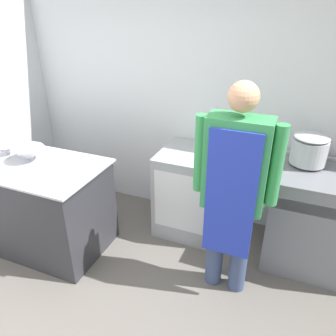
{
  "coord_description": "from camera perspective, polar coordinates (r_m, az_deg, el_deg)",
  "views": [
    {
      "loc": [
        1.04,
        -1.17,
        2.19
      ],
      "look_at": [
        0.12,
        1.06,
        0.96
      ],
      "focal_mm": 35.0,
      "sensor_mm": 36.0,
      "label": 1
    }
  ],
  "objects": [
    {
      "name": "fridge_unit",
      "position": [
        3.39,
        3.71,
        -4.1
      ],
      "size": [
        0.59,
        0.62,
        0.88
      ],
      "color": "#93999E",
      "rests_on": "ground_plane"
    },
    {
      "name": "mixing_bowl",
      "position": [
        3.26,
        -23.12,
        2.27
      ],
      "size": [
        0.29,
        0.29,
        0.13
      ],
      "color": "#B2B5BC",
      "rests_on": "prep_counter"
    },
    {
      "name": "stock_pot",
      "position": [
        3.04,
        23.43,
        3.09
      ],
      "size": [
        0.3,
        0.3,
        0.26
      ],
      "color": "#B2B5BC",
      "rests_on": "stove"
    },
    {
      "name": "person_cook",
      "position": [
        2.45,
        11.43,
        -2.82
      ],
      "size": [
        0.63,
        0.24,
        1.75
      ],
      "color": "#38476B",
      "rests_on": "ground_plane"
    },
    {
      "name": "wall_back",
      "position": [
        3.4,
        3.89,
        12.63
      ],
      "size": [
        8.0,
        0.05,
        2.7
      ],
      "color": "silver",
      "rests_on": "ground_plane"
    },
    {
      "name": "prep_counter",
      "position": [
        3.42,
        -21.63,
        -5.93
      ],
      "size": [
        1.34,
        0.77,
        0.88
      ],
      "color": "#2D2D33",
      "rests_on": "ground_plane"
    },
    {
      "name": "small_bowl",
      "position": [
        3.49,
        -26.3,
        2.8
      ],
      "size": [
        0.19,
        0.19,
        0.09
      ],
      "color": "#B2B5BC",
      "rests_on": "prep_counter"
    },
    {
      "name": "stove",
      "position": [
        3.23,
        24.76,
        -8.22
      ],
      "size": [
        0.84,
        0.67,
        0.94
      ],
      "color": "slate",
      "rests_on": "ground_plane"
    }
  ]
}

